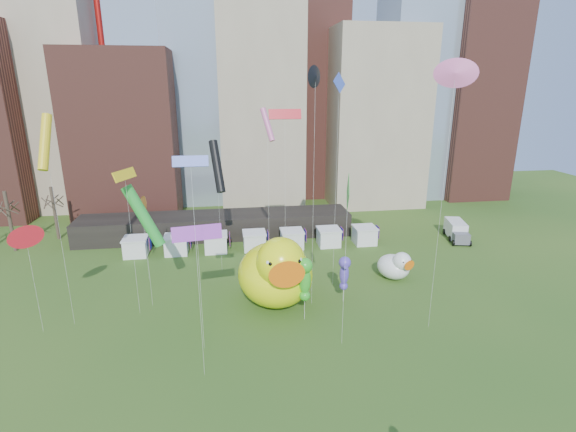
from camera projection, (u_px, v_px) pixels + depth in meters
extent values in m
cube|color=gray|center=(53.00, 83.00, 71.30)|extent=(14.00, 12.00, 42.00)
cube|color=brown|center=(126.00, 135.00, 69.63)|extent=(16.00, 14.00, 26.00)
cube|color=#8C9EB2|center=(199.00, 44.00, 74.62)|extent=(12.00, 12.00, 55.00)
cube|color=gray|center=(260.00, 107.00, 75.30)|extent=(14.00, 14.00, 34.00)
cube|color=brown|center=(311.00, 7.00, 77.39)|extent=(12.00, 12.00, 68.00)
cube|color=gray|center=(373.00, 119.00, 76.77)|extent=(16.00, 14.00, 30.00)
cube|color=#8C9EB2|center=(421.00, 66.00, 79.30)|extent=(14.00, 12.00, 48.00)
cube|color=brown|center=(474.00, 100.00, 80.56)|extent=(12.00, 12.00, 36.00)
cube|color=black|center=(216.00, 225.00, 61.66)|extent=(38.00, 6.00, 3.20)
cube|color=white|center=(136.00, 247.00, 54.74)|extent=(2.80, 2.80, 2.20)
cube|color=red|center=(150.00, 243.00, 54.85)|extent=(0.08, 1.40, 1.60)
cube|color=white|center=(176.00, 245.00, 55.44)|extent=(2.80, 2.80, 2.20)
cube|color=red|center=(191.00, 241.00, 55.54)|extent=(0.08, 1.40, 1.60)
cube|color=white|center=(216.00, 243.00, 56.13)|extent=(2.80, 2.80, 2.20)
cube|color=red|center=(230.00, 239.00, 56.24)|extent=(0.08, 1.40, 1.60)
cube|color=white|center=(254.00, 241.00, 56.83)|extent=(2.80, 2.80, 2.20)
cube|color=red|center=(268.00, 237.00, 56.93)|extent=(0.08, 1.40, 1.60)
cube|color=white|center=(292.00, 239.00, 57.52)|extent=(2.80, 2.80, 2.20)
cube|color=red|center=(305.00, 235.00, 57.62)|extent=(0.08, 1.40, 1.60)
cube|color=white|center=(329.00, 238.00, 58.21)|extent=(2.80, 2.80, 2.20)
cube|color=red|center=(342.00, 233.00, 58.32)|extent=(0.08, 1.40, 1.60)
cube|color=white|center=(364.00, 236.00, 58.91)|extent=(2.80, 2.80, 2.20)
cube|color=red|center=(377.00, 232.00, 59.01)|extent=(0.08, 1.40, 1.60)
cylinder|color=#382B21|center=(10.00, 222.00, 55.46)|extent=(0.44, 0.44, 8.00)
cylinder|color=#382B21|center=(55.00, 213.00, 59.87)|extent=(0.44, 0.44, 7.50)
ellipsoid|color=#F3FF0D|center=(275.00, 274.00, 42.49)|extent=(7.98, 9.13, 6.02)
ellipsoid|color=#F3FF0D|center=(269.00, 263.00, 45.64)|extent=(2.12, 1.71, 2.44)
sphere|color=#F3FF0D|center=(281.00, 262.00, 39.28)|extent=(4.89, 4.89, 4.52)
cone|color=orange|center=(286.00, 272.00, 37.53)|extent=(2.65, 2.24, 2.49)
sphere|color=white|center=(270.00, 262.00, 37.67)|extent=(0.81, 0.81, 0.81)
sphere|color=white|center=(298.00, 260.00, 38.22)|extent=(0.81, 0.81, 0.81)
sphere|color=black|center=(271.00, 264.00, 37.32)|extent=(0.41, 0.41, 0.41)
sphere|color=black|center=(299.00, 261.00, 37.86)|extent=(0.41, 0.41, 0.41)
ellipsoid|color=white|center=(393.00, 267.00, 48.32)|extent=(4.49, 4.79, 2.69)
ellipsoid|color=white|center=(384.00, 263.00, 49.56)|extent=(1.09, 0.99, 1.09)
sphere|color=white|center=(402.00, 261.00, 47.02)|extent=(2.65, 2.65, 2.02)
cone|color=orange|center=(408.00, 265.00, 46.34)|extent=(1.38, 1.27, 1.11)
sphere|color=white|center=(402.00, 262.00, 46.21)|extent=(0.36, 0.36, 0.36)
sphere|color=white|center=(410.00, 260.00, 46.77)|extent=(0.36, 0.36, 0.36)
sphere|color=black|center=(403.00, 262.00, 46.07)|extent=(0.18, 0.18, 0.18)
sphere|color=black|center=(411.00, 260.00, 46.63)|extent=(0.18, 0.18, 0.18)
cylinder|color=silver|center=(305.00, 300.00, 39.58)|extent=(0.03, 0.03, 3.97)
ellipsoid|color=green|center=(305.00, 280.00, 39.00)|extent=(1.33, 1.21, 2.76)
sphere|color=green|center=(305.00, 266.00, 38.43)|extent=(1.81, 1.81, 1.41)
cone|color=green|center=(307.00, 269.00, 37.85)|extent=(0.77, 1.00, 0.49)
sphere|color=green|center=(305.00, 296.00, 39.51)|extent=(0.98, 0.98, 0.98)
cylinder|color=silver|center=(344.00, 288.00, 43.03)|extent=(0.03, 0.03, 3.00)
ellipsoid|color=#553EBB|center=(344.00, 274.00, 42.59)|extent=(1.02, 0.88, 2.34)
sphere|color=#553EBB|center=(345.00, 263.00, 42.08)|extent=(1.36, 1.36, 1.19)
cone|color=#553EBB|center=(347.00, 265.00, 41.59)|extent=(0.52, 0.80, 0.42)
sphere|color=#553EBB|center=(344.00, 286.00, 43.03)|extent=(0.84, 0.84, 0.84)
cube|color=silver|center=(455.00, 228.00, 61.02)|extent=(3.07, 4.78, 2.21)
cube|color=#595960|center=(461.00, 238.00, 58.45)|extent=(2.34, 2.01, 1.41)
cylinder|color=black|center=(450.00, 239.00, 59.87)|extent=(0.40, 0.82, 0.79)
cylinder|color=black|center=(466.00, 239.00, 59.70)|extent=(0.40, 0.82, 0.79)
cylinder|color=black|center=(444.00, 232.00, 62.73)|extent=(0.40, 0.82, 0.79)
cylinder|color=black|center=(460.00, 232.00, 62.56)|extent=(0.40, 0.82, 0.79)
cylinder|color=silver|center=(285.00, 198.00, 47.12)|extent=(0.02, 0.02, 17.92)
cube|color=red|center=(285.00, 114.00, 44.49)|extent=(3.38, 0.50, 1.03)
cylinder|color=silver|center=(441.00, 211.00, 35.75)|extent=(0.02, 0.02, 21.68)
cone|color=pink|center=(456.00, 73.00, 32.58)|extent=(2.00, 1.40, 2.19)
cylinder|color=silver|center=(313.00, 199.00, 39.86)|extent=(0.02, 0.02, 21.49)
cone|color=black|center=(315.00, 77.00, 36.71)|extent=(1.25, 1.71, 1.90)
cylinder|color=silver|center=(345.00, 272.00, 34.51)|extent=(0.02, 0.02, 13.05)
cube|color=green|center=(348.00, 193.00, 32.60)|extent=(0.72, 3.04, 3.11)
cylinder|color=silver|center=(61.00, 239.00, 37.00)|extent=(0.02, 0.02, 16.44)
cylinder|color=yellow|center=(45.00, 142.00, 34.60)|extent=(1.11, 2.72, 4.51)
cylinder|color=silver|center=(336.00, 190.00, 44.08)|extent=(0.02, 0.02, 21.01)
cube|color=blue|center=(339.00, 83.00, 41.01)|extent=(1.52, 1.23, 1.92)
cylinder|color=silver|center=(146.00, 244.00, 47.10)|extent=(0.02, 0.02, 8.52)
cone|color=orange|center=(142.00, 206.00, 45.85)|extent=(0.42, 2.07, 2.05)
cylinder|color=silver|center=(201.00, 293.00, 34.30)|extent=(0.02, 0.02, 10.07)
cube|color=purple|center=(197.00, 233.00, 32.82)|extent=(3.80, 1.08, 1.15)
cylinder|color=silver|center=(35.00, 286.00, 36.85)|extent=(0.02, 0.02, 8.89)
cone|color=red|center=(25.00, 237.00, 35.55)|extent=(1.57, 1.46, 1.91)
cylinder|color=silver|center=(269.00, 218.00, 40.94)|extent=(0.02, 0.02, 17.44)
cylinder|color=pink|center=(268.00, 125.00, 38.39)|extent=(1.39, 1.72, 2.96)
cylinder|color=silver|center=(220.00, 220.00, 48.96)|extent=(0.02, 0.02, 12.28)
cylinder|color=black|center=(217.00, 166.00, 47.16)|extent=(1.86, 3.45, 5.64)
cylinder|color=silver|center=(148.00, 262.00, 41.27)|extent=(0.02, 0.02, 9.20)
cylinder|color=green|center=(144.00, 216.00, 39.93)|extent=(3.66, 1.41, 6.08)
cylinder|color=silver|center=(133.00, 247.00, 39.32)|extent=(0.02, 0.02, 13.39)
cube|color=yellow|center=(125.00, 175.00, 37.37)|extent=(1.52, 2.80, 0.88)
cylinder|color=silver|center=(198.00, 276.00, 30.16)|extent=(0.02, 0.02, 16.14)
cube|color=blue|center=(190.00, 161.00, 27.80)|extent=(2.30, 0.36, 0.72)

